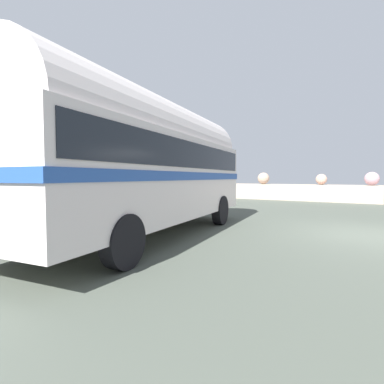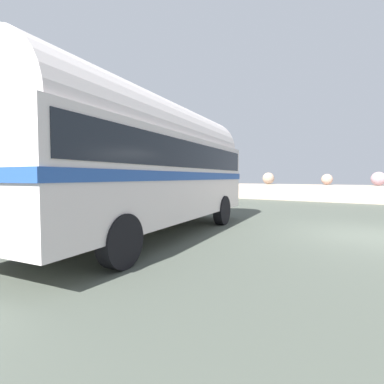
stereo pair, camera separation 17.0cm
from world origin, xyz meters
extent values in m
cube|color=#4A5147|center=(0.00, 0.00, 0.01)|extent=(32.00, 26.00, 0.02)
cube|color=tan|center=(0.00, 11.80, 0.55)|extent=(31.36, 1.80, 1.10)
sphere|color=#AA918B|center=(-13.01, 11.52, 1.78)|extent=(1.36, 1.36, 1.36)
cube|color=tan|center=(-10.04, 11.77, 1.58)|extent=(1.13, 1.20, 0.95)
sphere|color=tan|center=(-6.85, 11.56, 1.52)|extent=(0.83, 0.83, 0.83)
sphere|color=tan|center=(-3.03, 11.91, 1.46)|extent=(0.71, 0.71, 0.71)
sphere|color=#C0919A|center=(-0.16, 11.53, 1.51)|extent=(0.81, 0.81, 0.81)
cylinder|color=black|center=(-6.57, -0.75, 0.50)|extent=(0.41, 0.99, 0.96)
cylinder|color=black|center=(-4.38, -0.45, 0.50)|extent=(0.41, 0.99, 0.96)
cylinder|color=black|center=(-5.85, -5.91, 0.50)|extent=(0.41, 0.99, 0.96)
cylinder|color=black|center=(-3.66, -5.61, 0.50)|extent=(0.41, 0.99, 0.96)
cube|color=silver|center=(-5.12, -3.18, 1.57)|extent=(3.53, 8.65, 2.10)
cylinder|color=silver|center=(-5.12, -3.18, 2.62)|extent=(3.29, 8.29, 2.20)
cube|color=#264F9D|center=(-5.12, -3.18, 1.63)|extent=(3.59, 8.74, 0.20)
cube|color=black|center=(-5.12, -3.18, 2.15)|extent=(3.52, 8.32, 0.64)
cube|color=silver|center=(-5.70, 1.05, 0.70)|extent=(2.28, 0.47, 0.28)
cylinder|color=black|center=(-11.90, -0.07, 0.50)|extent=(0.43, 0.99, 0.96)
cylinder|color=black|center=(-9.72, 0.28, 0.50)|extent=(0.43, 0.99, 0.96)
cylinder|color=black|center=(-8.91, -4.87, 0.50)|extent=(0.43, 0.99, 0.96)
cube|color=beige|center=(-10.41, -2.47, 1.57)|extent=(3.68, 8.67, 2.10)
cylinder|color=beige|center=(-10.41, -2.47, 2.62)|extent=(3.43, 8.31, 2.20)
cube|color=gold|center=(-10.41, -2.47, 1.63)|extent=(3.74, 8.76, 0.20)
cube|color=black|center=(-10.41, -2.47, 2.15)|extent=(3.66, 8.34, 0.64)
cube|color=silver|center=(-11.07, 1.75, 0.70)|extent=(2.28, 0.51, 0.28)
camera|label=1|loc=(-0.06, -9.19, 1.60)|focal=27.38mm
camera|label=2|loc=(0.09, -9.10, 1.60)|focal=27.38mm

